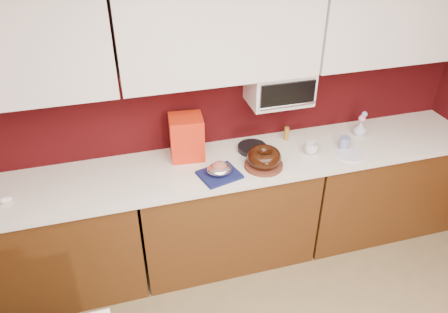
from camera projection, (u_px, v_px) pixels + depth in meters
name	position (u px, v px, depth m)	size (l,w,h in m)	color
wall_back	(214.00, 101.00, 3.22)	(4.00, 0.02, 2.50)	#390709
base_cabinet_left	(46.00, 246.00, 3.11)	(1.31, 0.58, 0.86)	#502D10
base_cabinet_center	(225.00, 212.00, 3.42)	(1.31, 0.58, 0.86)	#502D10
base_cabinet_right	(375.00, 185.00, 3.72)	(1.31, 0.58, 0.86)	#502D10
countertop	(225.00, 165.00, 3.17)	(4.00, 0.62, 0.04)	white
upper_cabinet_center	(219.00, 26.00, 2.76)	(1.31, 0.33, 0.70)	white
upper_cabinet_right	(402.00, 11.00, 3.07)	(1.31, 0.33, 0.70)	white
toaster_oven	(279.00, 86.00, 3.14)	(0.45, 0.30, 0.25)	white
toaster_oven_door	(288.00, 95.00, 3.01)	(0.40, 0.02, 0.18)	black
toaster_oven_handle	(288.00, 106.00, 3.04)	(0.02, 0.02, 0.42)	silver
cake_base	(264.00, 165.00, 3.11)	(0.28, 0.28, 0.03)	#5E2B1C
bundt_cake	(264.00, 157.00, 3.07)	(0.24, 0.24, 0.10)	black
navy_towel	(219.00, 175.00, 3.01)	(0.26, 0.22, 0.02)	#13194A
foil_ham_nest	(219.00, 169.00, 2.99)	(0.18, 0.15, 0.06)	silver
roasted_ham	(219.00, 166.00, 2.98)	(0.11, 0.09, 0.07)	#A2554A
pandoro_box	(187.00, 137.00, 3.15)	(0.24, 0.22, 0.32)	#BC0C0F
dark_pan	(252.00, 148.00, 3.29)	(0.22, 0.22, 0.04)	black
coffee_mug	(311.00, 147.00, 3.24)	(0.09, 0.09, 0.10)	silver
blue_jar	(344.00, 143.00, 3.30)	(0.08, 0.08, 0.09)	navy
flower_vase	(360.00, 128.00, 3.46)	(0.09, 0.09, 0.13)	silver
flower_pink	(362.00, 118.00, 3.42)	(0.05, 0.05, 0.05)	pink
flower_blue	(365.00, 114.00, 3.43)	(0.05, 0.05, 0.05)	#7EA8CA
china_plate	(350.00, 155.00, 3.23)	(0.20, 0.20, 0.01)	white
amber_bottle	(286.00, 134.00, 3.40)	(0.04, 0.04, 0.11)	#96681B
egg_left	(8.00, 199.00, 2.77)	(0.05, 0.04, 0.04)	white
egg_right	(4.00, 200.00, 2.76)	(0.06, 0.05, 0.05)	white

